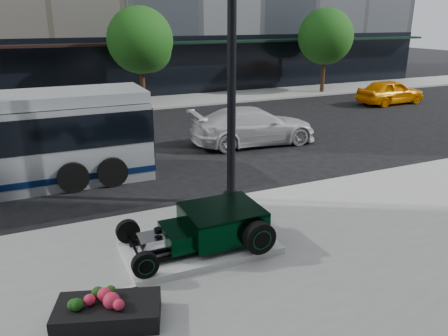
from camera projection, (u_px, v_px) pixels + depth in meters
name	position (u px, v px, depth m)	size (l,w,h in m)	color
ground	(211.00, 178.00, 14.79)	(120.00, 120.00, 0.00)	black
sidewalk_far	(124.00, 105.00, 26.86)	(70.00, 4.00, 0.12)	gray
street_trees	(142.00, 43.00, 25.29)	(29.80, 3.80, 5.70)	black
display_plinth	(200.00, 247.00, 9.90)	(3.40, 1.80, 0.15)	silver
hot_rod	(213.00, 225.00, 9.87)	(3.22, 2.00, 0.81)	black
info_plaque	(128.00, 295.00, 8.11)	(0.41, 0.31, 0.31)	silver
lamppost	(232.00, 70.00, 11.55)	(0.44, 0.44, 8.01)	black
flower_planter	(108.00, 311.00, 7.53)	(1.97, 1.40, 0.58)	black
white_sedan	(254.00, 126.00, 18.53)	(2.19, 5.40, 1.57)	silver
yellow_taxi	(391.00, 92.00, 27.29)	(1.79, 4.45, 1.52)	#F89000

